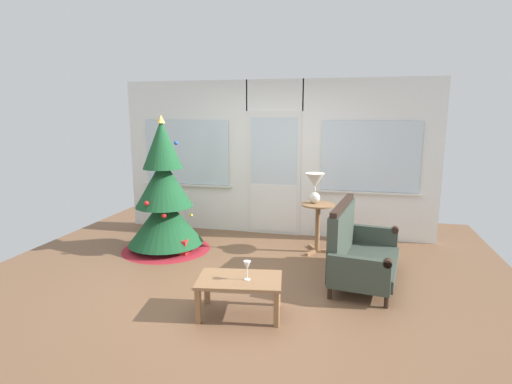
% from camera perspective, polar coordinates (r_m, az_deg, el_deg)
% --- Properties ---
extents(ground_plane, '(6.76, 6.76, 0.00)m').
position_cam_1_polar(ground_plane, '(5.14, -1.99, -12.13)').
color(ground_plane, brown).
extents(back_wall_with_door, '(5.20, 0.14, 2.55)m').
position_cam_1_polar(back_wall_with_door, '(6.80, 2.56, 4.71)').
color(back_wall_with_door, white).
rests_on(back_wall_with_door, ground).
extents(christmas_tree, '(1.31, 1.31, 1.99)m').
position_cam_1_polar(christmas_tree, '(6.18, -12.64, -1.42)').
color(christmas_tree, '#4C331E').
rests_on(christmas_tree, ground).
extents(settee_sofa, '(0.89, 1.48, 0.96)m').
position_cam_1_polar(settee_sofa, '(5.16, 13.89, -7.91)').
color(settee_sofa, black).
rests_on(settee_sofa, ground).
extents(side_table, '(0.50, 0.48, 0.73)m').
position_cam_1_polar(side_table, '(6.03, 8.61, -3.62)').
color(side_table, '#8E6642').
rests_on(side_table, ground).
extents(table_lamp, '(0.28, 0.28, 0.44)m').
position_cam_1_polar(table_lamp, '(5.97, 8.20, 1.13)').
color(table_lamp, silver).
rests_on(table_lamp, side_table).
extents(coffee_table, '(0.91, 0.64, 0.38)m').
position_cam_1_polar(coffee_table, '(4.22, -2.29, -12.64)').
color(coffee_table, '#8E6642').
rests_on(coffee_table, ground).
extents(wine_glass, '(0.08, 0.08, 0.20)m').
position_cam_1_polar(wine_glass, '(4.12, -1.24, -10.29)').
color(wine_glass, silver).
rests_on(wine_glass, coffee_table).
extents(gift_box, '(0.23, 0.21, 0.23)m').
position_cam_1_polar(gift_box, '(6.06, -10.43, -7.51)').
color(gift_box, red).
rests_on(gift_box, ground).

